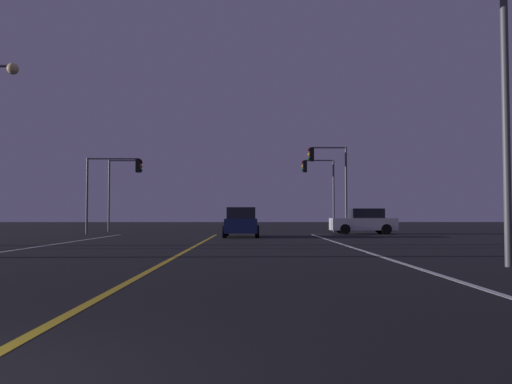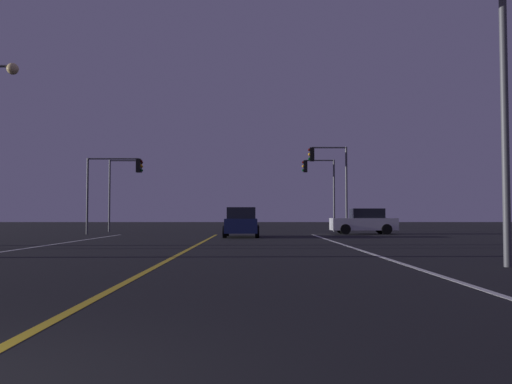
# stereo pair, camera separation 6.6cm
# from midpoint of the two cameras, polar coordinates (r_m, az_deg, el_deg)

# --- Properties ---
(lane_edge_right) EXTENTS (0.16, 37.72, 0.01)m
(lane_edge_right) POSITION_cam_midpoint_polar(r_m,az_deg,el_deg) (16.97, 12.94, -6.57)
(lane_edge_right) COLOR silver
(lane_edge_right) RESTS_ON ground
(lane_center_divider) EXTENTS (0.16, 37.72, 0.01)m
(lane_center_divider) POSITION_cam_midpoint_polar(r_m,az_deg,el_deg) (16.69, -8.36, -6.67)
(lane_center_divider) COLOR gold
(lane_center_divider) RESTS_ON ground
(car_ahead_far) EXTENTS (2.02, 4.30, 1.70)m
(car_ahead_far) POSITION_cam_midpoint_polar(r_m,az_deg,el_deg) (31.62, -1.46, -3.21)
(car_ahead_far) COLOR black
(car_ahead_far) RESTS_ON ground
(car_crossing_side) EXTENTS (4.30, 2.02, 1.70)m
(car_crossing_side) POSITION_cam_midpoint_polar(r_m,az_deg,el_deg) (37.35, 11.25, -3.05)
(car_crossing_side) COLOR black
(car_crossing_side) RESTS_ON ground
(traffic_light_near_right) EXTENTS (2.59, 0.36, 5.76)m
(traffic_light_near_right) POSITION_cam_midpoint_polar(r_m,az_deg,el_deg) (36.31, 7.64, 2.28)
(traffic_light_near_right) COLOR #4C4C51
(traffic_light_near_right) RESTS_ON ground
(traffic_light_near_left) EXTENTS (3.65, 0.36, 5.01)m
(traffic_light_near_left) POSITION_cam_midpoint_polar(r_m,az_deg,el_deg) (37.05, -14.42, 1.54)
(traffic_light_near_left) COLOR #4C4C51
(traffic_light_near_left) RESTS_ON ground
(traffic_light_far_right) EXTENTS (2.49, 0.36, 5.47)m
(traffic_light_far_right) POSITION_cam_midpoint_polar(r_m,az_deg,el_deg) (41.74, 6.62, 1.38)
(traffic_light_far_right) COLOR #4C4C51
(traffic_light_far_right) RESTS_ON ground
(traffic_light_far_left) EXTENTS (2.59, 0.36, 5.45)m
(traffic_light_far_left) POSITION_cam_midpoint_polar(r_m,az_deg,el_deg) (42.54, -13.40, 1.35)
(traffic_light_far_left) COLOR #4C4C51
(traffic_light_far_left) RESTS_ON ground
(street_lamp_right_near) EXTENTS (1.99, 0.44, 7.03)m
(street_lamp_right_near) POSITION_cam_midpoint_polar(r_m,az_deg,el_deg) (14.72, 22.81, 10.66)
(street_lamp_right_near) COLOR #4C4C51
(street_lamp_right_near) RESTS_ON ground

